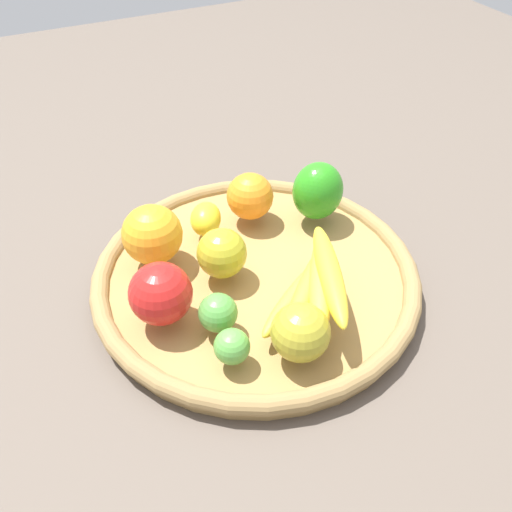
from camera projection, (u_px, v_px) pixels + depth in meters
The scene contains 12 objects.
ground_plane at pixel (256, 286), 0.80m from camera, with size 2.40×2.40×0.00m, color brown.
basket at pixel (256, 277), 0.79m from camera, with size 0.46×0.46×0.04m.
orange_0 at pixel (250, 196), 0.84m from camera, with size 0.07×0.07×0.07m, color orange.
lemon_0 at pixel (206, 219), 0.82m from camera, with size 0.06×0.04×0.04m, color yellow.
banana_bunch at pixel (315, 283), 0.70m from camera, with size 0.17×0.18×0.07m.
apple_1 at pixel (161, 294), 0.68m from camera, with size 0.08×0.08×0.08m, color red.
lime_1 at pixel (218, 313), 0.68m from camera, with size 0.05×0.05×0.05m, color #50993F.
orange_1 at pixel (152, 234), 0.77m from camera, with size 0.08×0.08×0.08m, color orange.
apple_0 at pixel (222, 253), 0.75m from camera, with size 0.07×0.07×0.07m, color #A8A224.
bell_pepper at pixel (318, 191), 0.84m from camera, with size 0.08×0.07×0.09m, color #2A911C.
apple_2 at pixel (300, 332), 0.64m from camera, with size 0.07×0.07×0.07m, color #A89E2A.
lime_0 at pixel (232, 346), 0.64m from camera, with size 0.04×0.04×0.04m, color #57A442.
Camera 1 is at (-0.25, -0.52, 0.56)m, focal length 39.25 mm.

